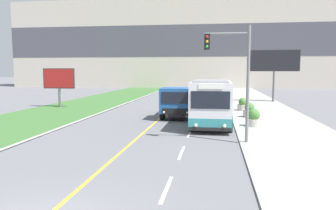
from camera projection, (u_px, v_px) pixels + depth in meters
name	position (u px, v px, depth m)	size (l,w,h in m)	color
lane_marking_centre	(85.00, 195.00, 9.85)	(2.88, 140.00, 0.01)	gold
apartment_block_background	(196.00, 44.00, 69.87)	(80.00, 8.04, 18.35)	beige
city_bus	(211.00, 103.00, 21.37)	(2.65, 5.90, 3.08)	silver
dump_truck	(179.00, 102.00, 25.62)	(2.57, 6.91, 2.40)	black
traffic_light_mast	(235.00, 69.00, 16.36)	(2.28, 0.32, 5.95)	slate
billboard_large	(274.00, 62.00, 37.47)	(5.65, 0.24, 6.03)	#59595B
billboard_small	(59.00, 80.00, 32.55)	(3.24, 0.24, 3.90)	#59595B
planter_round_near	(254.00, 119.00, 21.30)	(0.99, 0.99, 1.15)	#B7B2A8
planter_round_second	(249.00, 111.00, 25.45)	(0.93, 0.93, 1.14)	#B7B2A8
planter_round_third	(243.00, 105.00, 29.64)	(0.93, 0.93, 1.15)	#B7B2A8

